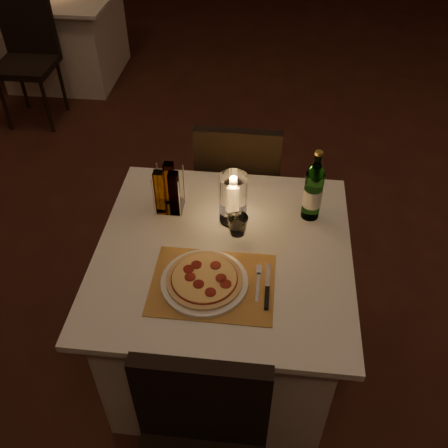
# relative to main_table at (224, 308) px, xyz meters

# --- Properties ---
(floor) EXTENTS (8.00, 10.00, 0.02)m
(floor) POSITION_rel_main_table_xyz_m (0.26, 0.45, -0.38)
(floor) COLOR #411E15
(floor) RESTS_ON ground
(main_table) EXTENTS (1.00, 1.00, 0.74)m
(main_table) POSITION_rel_main_table_xyz_m (0.00, 0.00, 0.00)
(main_table) COLOR silver
(main_table) RESTS_ON ground
(chair_far) EXTENTS (0.42, 0.42, 0.90)m
(chair_far) POSITION_rel_main_table_xyz_m (-0.00, 0.71, 0.18)
(chair_far) COLOR black
(chair_far) RESTS_ON ground
(placemat) EXTENTS (0.45, 0.34, 0.00)m
(placemat) POSITION_rel_main_table_xyz_m (-0.02, -0.18, 0.37)
(placemat) COLOR #B5813E
(placemat) RESTS_ON main_table
(plate) EXTENTS (0.32, 0.32, 0.01)m
(plate) POSITION_rel_main_table_xyz_m (-0.05, -0.18, 0.38)
(plate) COLOR white
(plate) RESTS_ON placemat
(pizza) EXTENTS (0.28, 0.28, 0.02)m
(pizza) POSITION_rel_main_table_xyz_m (-0.05, -0.18, 0.39)
(pizza) COLOR #D8B77F
(pizza) RESTS_ON plate
(fork) EXTENTS (0.02, 0.18, 0.00)m
(fork) POSITION_rel_main_table_xyz_m (0.14, -0.15, 0.37)
(fork) COLOR silver
(fork) RESTS_ON placemat
(knife) EXTENTS (0.02, 0.22, 0.01)m
(knife) POSITION_rel_main_table_xyz_m (0.18, -0.21, 0.37)
(knife) COLOR black
(knife) RESTS_ON placemat
(tumbler) EXTENTS (0.08, 0.08, 0.08)m
(tumbler) POSITION_rel_main_table_xyz_m (0.05, 0.10, 0.41)
(tumbler) COLOR white
(tumbler) RESTS_ON main_table
(water_bottle) EXTENTS (0.08, 0.08, 0.32)m
(water_bottle) POSITION_rel_main_table_xyz_m (0.34, 0.24, 0.50)
(water_bottle) COLOR #64A659
(water_bottle) RESTS_ON main_table
(hurricane_candle) EXTENTS (0.12, 0.12, 0.22)m
(hurricane_candle) POSITION_rel_main_table_xyz_m (0.02, 0.18, 0.50)
(hurricane_candle) COLOR white
(hurricane_candle) RESTS_ON main_table
(cruet_caddy) EXTENTS (0.12, 0.12, 0.21)m
(cruet_caddy) POSITION_rel_main_table_xyz_m (-0.26, 0.22, 0.46)
(cruet_caddy) COLOR white
(cruet_caddy) RESTS_ON main_table
(neighbor_table_left) EXTENTS (1.00, 1.00, 0.74)m
(neighbor_table_left) POSITION_rel_main_table_xyz_m (-1.73, 2.85, 0.00)
(neighbor_table_left) COLOR silver
(neighbor_table_left) RESTS_ON ground
(neighbor_chair_la) EXTENTS (0.42, 0.42, 0.90)m
(neighbor_chair_la) POSITION_rel_main_table_xyz_m (-1.73, 2.14, 0.18)
(neighbor_chair_la) COLOR black
(neighbor_chair_la) RESTS_ON ground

